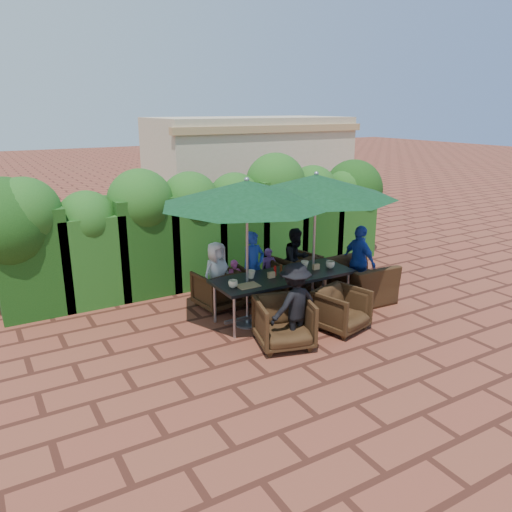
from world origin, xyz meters
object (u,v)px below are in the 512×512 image
umbrella_left (247,193)px  chair_far_right (296,270)px  chair_near_right (342,308)px  chair_end_right (360,274)px  chair_far_mid (261,280)px  umbrella_right (316,186)px  dining_table (283,279)px  chair_far_left (218,287)px  chair_near_left (284,320)px

umbrella_left → chair_far_right: bearing=30.7°
chair_near_right → chair_end_right: bearing=22.7°
chair_far_mid → chair_end_right: size_ratio=0.68×
umbrella_left → umbrella_right: (1.36, 0.03, -0.00)m
dining_table → chair_far_left: bearing=130.2°
dining_table → umbrella_left: (-0.71, 0.01, 1.54)m
chair_near_right → chair_end_right: (1.16, 0.87, 0.12)m
umbrella_left → chair_far_right: (1.66, 0.99, -1.82)m
chair_end_right → chair_far_left: bearing=70.8°
umbrella_right → chair_near_left: size_ratio=3.34×
umbrella_left → chair_end_right: umbrella_left is taller
dining_table → chair_end_right: size_ratio=2.18×
chair_far_mid → chair_near_right: (0.45, -1.78, -0.01)m
umbrella_left → chair_far_left: umbrella_left is taller
umbrella_left → chair_near_left: (0.09, -0.96, -1.80)m
chair_far_mid → chair_near_right: size_ratio=1.02×
chair_far_right → chair_near_left: (-1.56, -1.95, 0.02)m
chair_far_right → dining_table: bearing=34.1°
chair_near_left → chair_end_right: (2.28, 0.89, 0.08)m
umbrella_left → chair_near_left: umbrella_left is taller
chair_near_right → chair_end_right: 1.45m
dining_table → umbrella_right: bearing=3.3°
dining_table → chair_far_left: (-0.79, 0.94, -0.30)m
umbrella_left → chair_near_left: 2.04m
umbrella_right → chair_far_left: (-1.45, 0.90, -1.84)m
chair_near_left → dining_table: bearing=72.8°
umbrella_left → chair_near_left: size_ratio=3.35×
umbrella_left → chair_far_right: umbrella_left is taller
chair_far_mid → dining_table: bearing=87.9°
umbrella_right → chair_far_left: bearing=148.0°
umbrella_left → chair_near_right: bearing=-37.9°
umbrella_left → chair_near_right: (1.22, -0.95, -1.84)m
chair_near_right → chair_far_left: bearing=110.4°
chair_far_left → chair_near_left: 1.90m
umbrella_right → chair_end_right: umbrella_right is taller
chair_far_mid → chair_far_right: chair_far_right is taller
chair_far_mid → umbrella_left: bearing=49.3°
umbrella_left → umbrella_right: 1.36m
umbrella_left → chair_far_mid: 2.15m
dining_table → chair_far_right: bearing=46.3°
umbrella_right → chair_far_mid: bearing=126.5°
dining_table → chair_end_right: 1.68m
umbrella_right → chair_far_left: umbrella_right is taller
umbrella_right → chair_far_mid: umbrella_right is taller
chair_near_right → chair_end_right: size_ratio=0.67×
chair_far_left → dining_table: bearing=123.0°
chair_far_mid → chair_near_right: 1.84m
chair_far_left → chair_near_right: 2.29m
umbrella_left → chair_far_left: size_ratio=3.67×
umbrella_right → chair_far_left: size_ratio=3.66×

